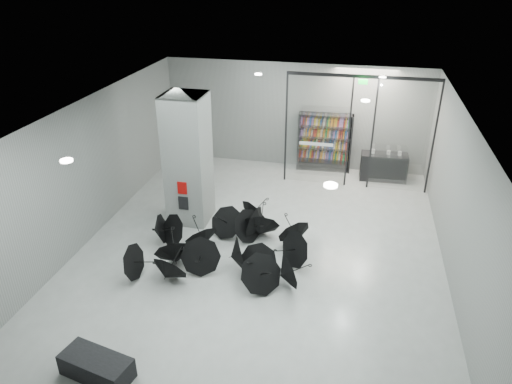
% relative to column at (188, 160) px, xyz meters
% --- Properties ---
extents(room, '(14.00, 14.02, 4.01)m').
position_rel_column_xyz_m(room, '(2.50, -2.00, 0.84)').
color(room, gray).
rests_on(room, ground).
extents(column, '(1.20, 1.20, 4.00)m').
position_rel_column_xyz_m(column, '(0.00, 0.00, 0.00)').
color(column, slate).
rests_on(column, ground).
extents(fire_cabinet, '(0.28, 0.04, 0.38)m').
position_rel_column_xyz_m(fire_cabinet, '(0.00, -0.62, -0.65)').
color(fire_cabinet, '#A50A07').
rests_on(fire_cabinet, column).
extents(info_panel, '(0.30, 0.03, 0.42)m').
position_rel_column_xyz_m(info_panel, '(0.00, -0.62, -1.15)').
color(info_panel, black).
rests_on(info_panel, column).
extents(exit_sign, '(0.30, 0.06, 0.15)m').
position_rel_column_xyz_m(exit_sign, '(4.90, 3.30, 1.82)').
color(exit_sign, '#0CE533').
rests_on(exit_sign, room).
extents(glass_partition, '(5.06, 0.08, 4.00)m').
position_rel_column_xyz_m(glass_partition, '(4.89, 3.50, 0.18)').
color(glass_partition, silver).
rests_on(glass_partition, ground).
extents(bench, '(1.54, 0.91, 0.46)m').
position_rel_column_xyz_m(bench, '(0.30, -6.40, -1.77)').
color(bench, black).
rests_on(bench, ground).
extents(bookshelf, '(2.05, 0.50, 2.24)m').
position_rel_column_xyz_m(bookshelf, '(3.70, 4.75, -0.88)').
color(bookshelf, black).
rests_on(bookshelf, ground).
extents(shop_counter, '(1.69, 0.74, 1.00)m').
position_rel_column_xyz_m(shop_counter, '(5.95, 4.31, -1.50)').
color(shop_counter, black).
rests_on(shop_counter, ground).
extents(umbrella_cluster, '(5.26, 4.61, 1.29)m').
position_rel_column_xyz_m(umbrella_cluster, '(1.73, -1.90, -1.68)').
color(umbrella_cluster, black).
rests_on(umbrella_cluster, ground).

